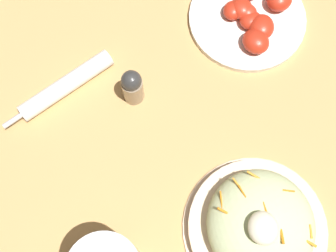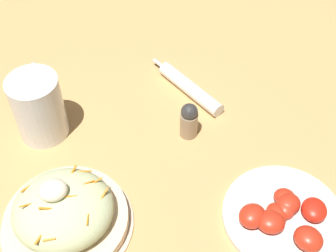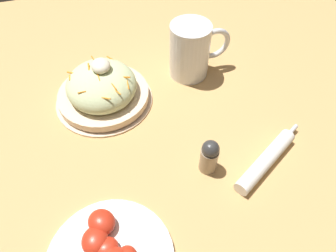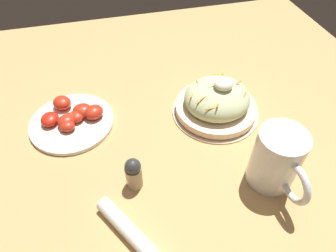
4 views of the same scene
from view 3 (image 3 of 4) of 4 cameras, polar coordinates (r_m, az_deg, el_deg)
name	(u,v)px [view 3 (image 3 of 4)]	position (r m, az deg, el deg)	size (l,w,h in m)	color
ground_plane	(166,141)	(0.69, -0.34, -2.72)	(1.43, 1.43, 0.00)	tan
salad_plate	(102,89)	(0.76, -11.79, 6.56)	(0.23, 0.23, 0.11)	beige
beer_mug	(191,53)	(0.80, 4.10, 13.03)	(0.10, 0.16, 0.14)	white
napkin_roll	(266,160)	(0.67, 17.37, -5.93)	(0.13, 0.20, 0.03)	white
salt_shaker	(209,156)	(0.62, 7.49, -5.41)	(0.04, 0.04, 0.08)	gray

